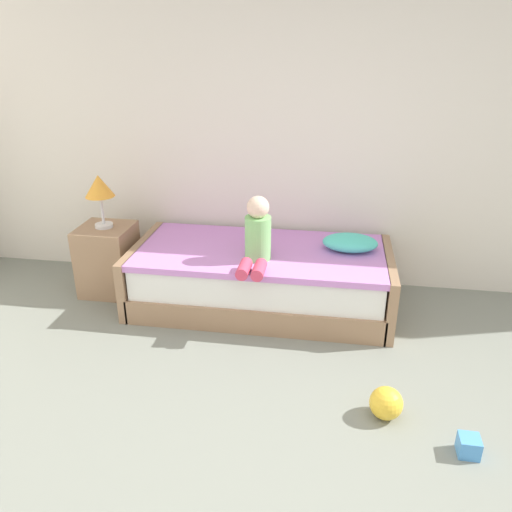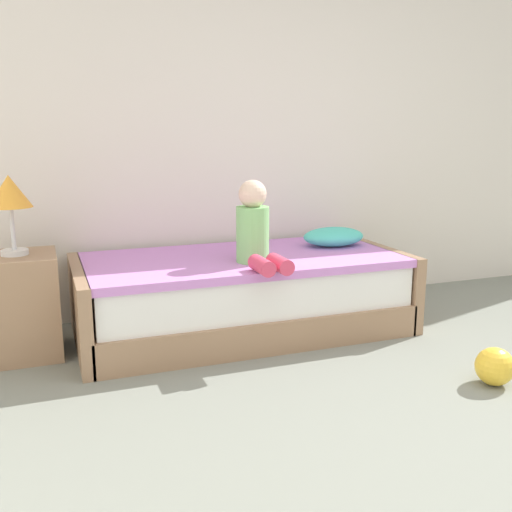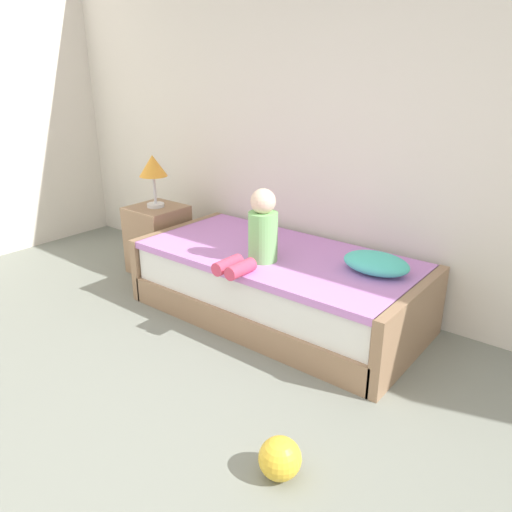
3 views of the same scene
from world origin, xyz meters
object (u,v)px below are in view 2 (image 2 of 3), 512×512
Objects in this scene: nightstand at (19,306)px; child_figure at (255,230)px; table_lamp at (10,195)px; toy_ball at (495,366)px; bed at (243,294)px; pillow at (333,237)px.

child_figure reaches higher than nightstand.
table_lamp is 2.27× the size of toy_ball.
bed is 0.78m from pillow.
toy_ball is at bearing -80.36° from pillow.
table_lamp reaches higher than pillow.
bed is 4.80× the size of pillow.
child_figure is (1.35, -0.27, 0.40)m from nightstand.
nightstand is at bearing 0.00° from table_lamp.
table_lamp reaches higher than toy_ball.
toy_ball is (0.93, -1.02, -0.61)m from child_figure.
toy_ball is at bearing -47.63° from child_figure.
nightstand is at bearing -178.32° from pillow.
toy_ball is (0.23, -1.35, -0.47)m from pillow.
bed is at bearing 91.00° from child_figure.
bed is 4.69× the size of table_lamp.
bed is 1.52m from table_lamp.
nightstand is at bearing 178.32° from bed.
child_figure is at bearing -89.00° from bed.
nightstand is 2.64m from toy_ball.
table_lamp is 0.88× the size of child_figure.
pillow is 1.45m from toy_ball.
pillow is at bearing 1.68° from table_lamp.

